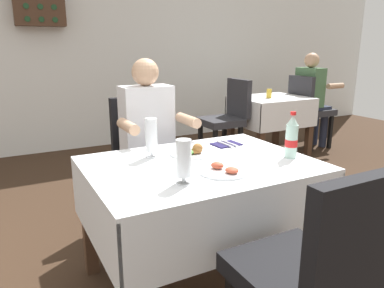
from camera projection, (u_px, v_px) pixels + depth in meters
back_wall at (63, 31)px, 4.60m from camera, size 11.00×0.12×3.05m
main_dining_table at (200, 191)px, 2.02m from camera, size 1.20×0.89×0.73m
chair_far_diner_seat at (146, 154)px, 2.74m from camera, size 0.44×0.50×0.97m
chair_near_camera_side at (314, 272)px, 1.31m from camera, size 0.44×0.50×0.97m
seated_diner_far at (150, 137)px, 2.61m from camera, size 0.50×0.46×1.26m
plate_near_camera at (224, 170)px, 1.82m from camera, size 0.25×0.25×0.05m
plate_far_diner at (192, 152)px, 2.12m from camera, size 0.26×0.26×0.07m
beer_glass_left at (184, 162)px, 1.65m from camera, size 0.07×0.07×0.21m
beer_glass_middle at (151, 138)px, 2.05m from camera, size 0.07×0.07×0.22m
cola_bottle_primary at (292, 138)px, 2.04m from camera, size 0.07×0.07×0.26m
napkin_cutlery_set at (226, 144)px, 2.34m from camera, size 0.18×0.19×0.01m
background_dining_table at (270, 112)px, 4.59m from camera, size 0.88×0.74×0.73m
background_chair_left at (227, 115)px, 4.29m from camera, size 0.50×0.44×0.97m
background_chair_right at (308, 107)px, 4.88m from camera, size 0.50×0.44×0.97m
background_patron at (312, 95)px, 4.86m from camera, size 0.46×0.50×1.26m
background_table_tumbler at (269, 93)px, 4.45m from camera, size 0.06×0.06×0.11m
wall_bottle_rack at (39, 7)px, 4.28m from camera, size 0.56×0.21×0.42m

